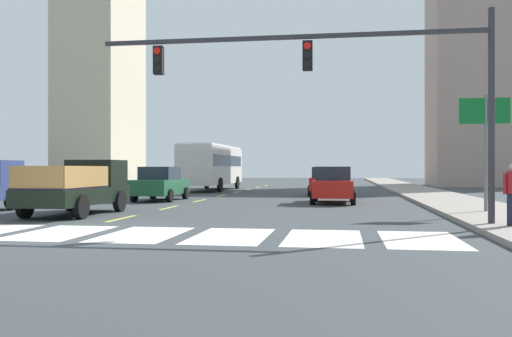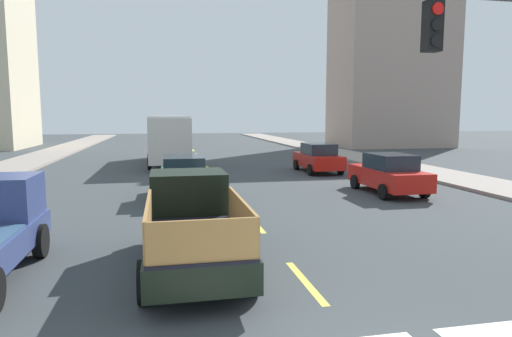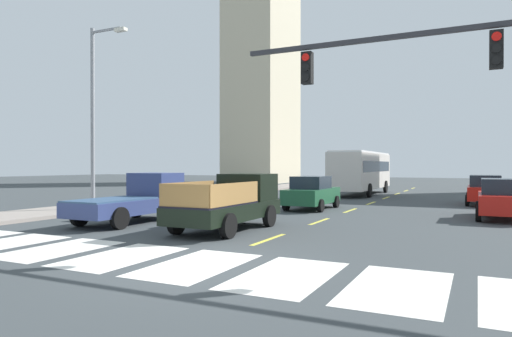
{
  "view_description": "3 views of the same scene",
  "coord_description": "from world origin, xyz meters",
  "px_view_note": "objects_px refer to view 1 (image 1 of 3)",
  "views": [
    {
      "loc": [
        7.1,
        -13.09,
        1.65
      ],
      "look_at": [
        2.86,
        14.24,
        1.63
      ],
      "focal_mm": 38.71,
      "sensor_mm": 36.0,
      "label": 1
    },
    {
      "loc": [
        -2.75,
        -4.3,
        3.36
      ],
      "look_at": [
        0.57,
        11.66,
        1.41
      ],
      "focal_mm": 31.22,
      "sensor_mm": 36.0,
      "label": 2
    },
    {
      "loc": [
        5.79,
        -8.8,
        2.29
      ],
      "look_at": [
        -2.04,
        7.3,
        2.16
      ],
      "focal_mm": 32.07,
      "sensor_mm": 36.0,
      "label": 3
    }
  ],
  "objects_px": {
    "pickup_stakebed": "(81,188)",
    "sedan_near_left": "(161,184)",
    "sedan_far": "(326,181)",
    "traffic_signal_gantry": "(353,75)",
    "city_bus": "(212,164)",
    "sedan_near_right": "(333,185)",
    "direction_sign_green": "(485,128)"
  },
  "relations": [
    {
      "from": "sedan_near_right",
      "to": "direction_sign_green",
      "type": "relative_size",
      "value": 1.05
    },
    {
      "from": "sedan_far",
      "to": "sedan_near_right",
      "type": "xyz_separation_m",
      "value": [
        0.55,
        -7.46,
        0.0
      ]
    },
    {
      "from": "sedan_far",
      "to": "sedan_near_left",
      "type": "distance_m",
      "value": 10.59
    },
    {
      "from": "pickup_stakebed",
      "to": "sedan_near_left",
      "type": "relative_size",
      "value": 1.18
    },
    {
      "from": "city_bus",
      "to": "sedan_far",
      "type": "distance_m",
      "value": 10.69
    },
    {
      "from": "pickup_stakebed",
      "to": "sedan_near_left",
      "type": "xyz_separation_m",
      "value": [
        0.18,
        8.28,
        -0.08
      ]
    },
    {
      "from": "city_bus",
      "to": "traffic_signal_gantry",
      "type": "distance_m",
      "value": 26.27
    },
    {
      "from": "pickup_stakebed",
      "to": "city_bus",
      "type": "xyz_separation_m",
      "value": [
        -0.22,
        21.3,
        1.02
      ]
    },
    {
      "from": "pickup_stakebed",
      "to": "sedan_near_right",
      "type": "relative_size",
      "value": 1.18
    },
    {
      "from": "city_bus",
      "to": "sedan_near_right",
      "type": "relative_size",
      "value": 2.45
    },
    {
      "from": "sedan_far",
      "to": "sedan_near_left",
      "type": "bearing_deg",
      "value": -140.76
    },
    {
      "from": "sedan_far",
      "to": "sedan_near_left",
      "type": "height_order",
      "value": "same"
    },
    {
      "from": "sedan_near_right",
      "to": "traffic_signal_gantry",
      "type": "distance_m",
      "value": 11.07
    },
    {
      "from": "sedan_near_left",
      "to": "traffic_signal_gantry",
      "type": "xyz_separation_m",
      "value": [
        9.42,
        -11.23,
        3.42
      ]
    },
    {
      "from": "sedan_near_right",
      "to": "sedan_near_left",
      "type": "xyz_separation_m",
      "value": [
        -8.72,
        0.72,
        0.0
      ]
    },
    {
      "from": "direction_sign_green",
      "to": "city_bus",
      "type": "bearing_deg",
      "value": 126.17
    },
    {
      "from": "pickup_stakebed",
      "to": "direction_sign_green",
      "type": "relative_size",
      "value": 1.24
    },
    {
      "from": "sedan_near_right",
      "to": "direction_sign_green",
      "type": "height_order",
      "value": "direction_sign_green"
    },
    {
      "from": "city_bus",
      "to": "traffic_signal_gantry",
      "type": "relative_size",
      "value": 0.97
    },
    {
      "from": "city_bus",
      "to": "sedan_near_left",
      "type": "xyz_separation_m",
      "value": [
        0.4,
        -13.02,
        -1.09
      ]
    },
    {
      "from": "pickup_stakebed",
      "to": "direction_sign_green",
      "type": "height_order",
      "value": "direction_sign_green"
    },
    {
      "from": "sedan_far",
      "to": "direction_sign_green",
      "type": "height_order",
      "value": "direction_sign_green"
    },
    {
      "from": "sedan_near_left",
      "to": "sedan_far",
      "type": "bearing_deg",
      "value": 40.47
    },
    {
      "from": "sedan_near_left",
      "to": "traffic_signal_gantry",
      "type": "relative_size",
      "value": 0.39
    },
    {
      "from": "pickup_stakebed",
      "to": "sedan_far",
      "type": "xyz_separation_m",
      "value": [
        8.35,
        15.01,
        -0.08
      ]
    },
    {
      "from": "sedan_near_right",
      "to": "traffic_signal_gantry",
      "type": "height_order",
      "value": "traffic_signal_gantry"
    },
    {
      "from": "pickup_stakebed",
      "to": "sedan_far",
      "type": "height_order",
      "value": "pickup_stakebed"
    },
    {
      "from": "direction_sign_green",
      "to": "pickup_stakebed",
      "type": "bearing_deg",
      "value": -173.85
    },
    {
      "from": "city_bus",
      "to": "sedan_near_right",
      "type": "distance_m",
      "value": 16.53
    },
    {
      "from": "sedan_near_right",
      "to": "direction_sign_green",
      "type": "xyz_separation_m",
      "value": [
        5.34,
        -6.02,
        2.17
      ]
    },
    {
      "from": "sedan_near_right",
      "to": "sedan_far",
      "type": "bearing_deg",
      "value": 96.82
    },
    {
      "from": "pickup_stakebed",
      "to": "traffic_signal_gantry",
      "type": "relative_size",
      "value": 0.47
    }
  ]
}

